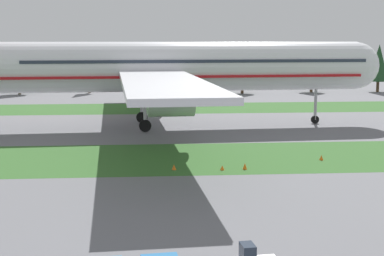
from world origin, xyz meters
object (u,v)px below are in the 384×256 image
Objects in this scene: taxiway_marker_2 at (174,167)px; taxiway_marker_3 at (222,168)px; taxiway_marker_1 at (245,166)px; taxiway_marker_0 at (321,158)px; airliner at (160,67)px.

taxiway_marker_3 is at bearing -5.72° from taxiway_marker_2.
taxiway_marker_2 is 4.76m from taxiway_marker_3.
taxiway_marker_0 is at bearing 22.70° from taxiway_marker_1.
airliner is at bearing 105.11° from taxiway_marker_1.
taxiway_marker_1 is 2.29m from taxiway_marker_3.
taxiway_marker_0 is 0.86× the size of taxiway_marker_1.
taxiway_marker_1 is 7.02m from taxiway_marker_2.
taxiway_marker_1 reaches higher than taxiway_marker_2.
taxiway_marker_1 is at bearing 11.58° from airliner.
taxiway_marker_3 is (-2.28, -0.15, -0.09)m from taxiway_marker_1.
airliner reaches higher than taxiway_marker_0.
taxiway_marker_2 is at bearing 174.28° from taxiway_marker_3.
taxiway_marker_2 is (0.72, -28.30, -8.54)m from airliner.
taxiway_marker_0 is at bearing 30.15° from airliner.
taxiway_marker_3 is (5.45, -28.78, -8.58)m from airliner.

